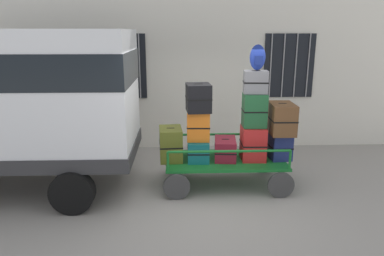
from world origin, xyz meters
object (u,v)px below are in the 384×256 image
(suitcase_midleft_bottom, at_px, (198,149))
(suitcase_center_bottom, at_px, (225,149))
(suitcase_left_bottom, at_px, (171,144))
(suitcase_midright_bottom, at_px, (253,143))
(suitcase_right_bottom, at_px, (280,146))
(suitcase_right_middle, at_px, (281,118))
(luggage_cart, at_px, (225,164))
(suitcase_midright_top, at_px, (255,82))
(backpack, at_px, (258,58))
(suitcase_midleft_top, at_px, (198,98))
(suitcase_midleft_middle, at_px, (198,126))
(suitcase_midright_middle, at_px, (254,110))

(suitcase_midleft_bottom, height_order, suitcase_center_bottom, suitcase_midleft_bottom)
(suitcase_left_bottom, bearing_deg, suitcase_center_bottom, 0.28)
(suitcase_midright_bottom, bearing_deg, suitcase_right_bottom, 1.25)
(suitcase_right_middle, bearing_deg, suitcase_midright_bottom, -178.45)
(luggage_cart, distance_m, suitcase_right_bottom, 1.06)
(suitcase_midright_bottom, bearing_deg, suitcase_midright_top, 90.00)
(suitcase_left_bottom, relative_size, backpack, 1.39)
(suitcase_midleft_top, height_order, suitcase_midright_bottom, suitcase_midleft_top)
(backpack, bearing_deg, suitcase_left_bottom, 178.91)
(suitcase_midright_bottom, distance_m, suitcase_midright_top, 1.12)
(luggage_cart, relative_size, suitcase_midright_bottom, 3.66)
(luggage_cart, xyz_separation_m, suitcase_right_bottom, (1.00, -0.00, 0.34))
(suitcase_left_bottom, xyz_separation_m, suitcase_midleft_middle, (0.50, -0.04, 0.34))
(suitcase_midleft_bottom, bearing_deg, suitcase_right_middle, -1.17)
(suitcase_midright_middle, xyz_separation_m, backpack, (0.02, 0.02, 0.93))
(luggage_cart, height_order, suitcase_midright_bottom, suitcase_midright_bottom)
(suitcase_left_bottom, xyz_separation_m, suitcase_center_bottom, (1.00, 0.00, -0.11))
(suitcase_left_bottom, bearing_deg, backpack, -1.09)
(suitcase_left_bottom, height_order, suitcase_center_bottom, suitcase_left_bottom)
(suitcase_midleft_middle, height_order, suitcase_right_middle, suitcase_right_middle)
(suitcase_midleft_middle, bearing_deg, suitcase_midleft_bottom, 90.00)
(backpack, bearing_deg, suitcase_center_bottom, 176.25)
(suitcase_right_middle, bearing_deg, suitcase_midright_top, 178.82)
(luggage_cart, relative_size, suitcase_midright_middle, 3.72)
(suitcase_midleft_bottom, relative_size, suitcase_midleft_top, 1.27)
(suitcase_midright_bottom, height_order, backpack, backpack)
(suitcase_midleft_bottom, distance_m, suitcase_midleft_middle, 0.46)
(suitcase_left_bottom, xyz_separation_m, suitcase_midright_middle, (1.51, -0.05, 0.62))
(luggage_cart, distance_m, suitcase_midleft_bottom, 0.58)
(suitcase_center_bottom, distance_m, suitcase_midright_bottom, 0.52)
(suitcase_right_bottom, distance_m, suitcase_right_middle, 0.52)
(suitcase_left_bottom, height_order, backpack, backpack)
(suitcase_midleft_bottom, xyz_separation_m, suitcase_midright_middle, (1.00, -0.04, 0.73))
(suitcase_midleft_middle, xyz_separation_m, suitcase_center_bottom, (0.50, 0.04, -0.45))
(suitcase_midleft_middle, relative_size, backpack, 1.20)
(suitcase_midleft_middle, distance_m, suitcase_right_bottom, 1.56)
(suitcase_right_middle, bearing_deg, suitcase_midleft_middle, -179.77)
(suitcase_midleft_bottom, distance_m, suitcase_midright_bottom, 1.01)
(suitcase_center_bottom, distance_m, backpack, 1.74)
(suitcase_right_bottom, bearing_deg, backpack, 179.35)
(suitcase_midleft_top, xyz_separation_m, suitcase_right_bottom, (1.51, -0.00, -0.91))
(suitcase_midleft_bottom, xyz_separation_m, suitcase_right_middle, (1.51, -0.03, 0.58))
(suitcase_midleft_top, bearing_deg, suitcase_midright_bottom, -0.66)
(suitcase_left_bottom, bearing_deg, suitcase_midright_bottom, -1.73)
(suitcase_center_bottom, bearing_deg, suitcase_midleft_bottom, -179.30)
(suitcase_midright_bottom, height_order, suitcase_right_bottom, suitcase_midright_bottom)
(suitcase_left_bottom, height_order, suitcase_midleft_top, suitcase_midleft_top)
(suitcase_midleft_bottom, height_order, backpack, backpack)
(suitcase_midleft_top, xyz_separation_m, suitcase_right_middle, (1.51, 0.00, -0.39))
(suitcase_midleft_middle, relative_size, suitcase_right_middle, 0.81)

